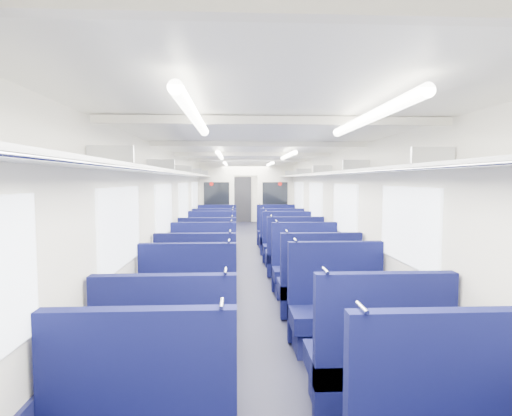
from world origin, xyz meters
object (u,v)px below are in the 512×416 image
end_door (243,199)px  bulkhead (246,201)px  seat_18 (217,234)px  seat_13 (294,257)px  seat_12 (208,259)px  seat_8 (197,290)px  seat_15 (287,248)px  seat_19 (276,233)px  seat_10 (203,272)px  seat_11 (306,272)px  seat_6 (187,319)px  seat_4 (168,370)px  seat_14 (212,247)px  seat_17 (281,240)px  seat_7 (338,315)px  seat_9 (318,289)px  seat_16 (215,240)px  seat_5 (377,367)px

end_door → bulkhead: (-0.00, -5.83, 0.23)m
seat_18 → seat_13: bearing=-64.4°
seat_12 → seat_13: size_ratio=1.00×
seat_8 → seat_15: same height
bulkhead → seat_19: 1.51m
end_door → seat_13: bearing=-85.4°
seat_10 → bulkhead: bearing=81.6°
seat_11 → seat_13: (0.00, 1.30, 0.00)m
seat_6 → seat_15: same height
seat_4 → seat_14: bearing=90.0°
seat_17 → seat_19: bearing=90.0°
seat_15 → seat_18: same height
bulkhead → seat_8: 6.82m
seat_4 → seat_17: size_ratio=1.00×
seat_11 → seat_14: 3.00m
bulkhead → seat_11: 5.85m
seat_8 → seat_13: (1.66, 2.29, 0.00)m
seat_7 → seat_13: same height
seat_7 → seat_12: (-1.66, 3.31, 0.00)m
seat_6 → seat_17: size_ratio=1.00×
end_door → seat_19: bearing=-83.0°
seat_15 → seat_9: bearing=-90.0°
seat_13 → seat_16: bearing=125.5°
seat_5 → seat_14: 6.07m
seat_12 → seat_8: bearing=-90.0°
end_door → seat_8: size_ratio=1.66×
bulkhead → seat_9: bearing=-83.0°
seat_10 → seat_12: bearing=90.0°
seat_12 → seat_13: (1.66, 0.09, 0.00)m
end_door → bulkhead: bearing=-90.0°
end_door → seat_9: bearing=-86.2°
seat_10 → seat_11: bearing=-3.0°
seat_4 → seat_9: (1.66, 2.29, 0.00)m
seat_6 → seat_13: (1.66, 3.43, 0.00)m
seat_10 → seat_16: 3.54m
seat_11 → seat_12: 2.05m
bulkhead → seat_14: size_ratio=2.33×
seat_16 → seat_10: bearing=-90.0°
seat_13 → end_door: bearing=94.6°
end_door → seat_19: end_door is taller
end_door → seat_5: bearing=-86.8°
seat_15 → seat_8: bearing=-116.6°
seat_9 → seat_14: same height
seat_8 → seat_15: 3.71m
seat_9 → seat_16: size_ratio=1.00×
seat_11 → seat_19: (0.00, 4.80, 0.00)m
seat_8 → seat_10: same height
seat_8 → seat_18: bearing=90.0°
seat_17 → seat_12: bearing=-125.4°
bulkhead → seat_19: bearing=-48.2°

